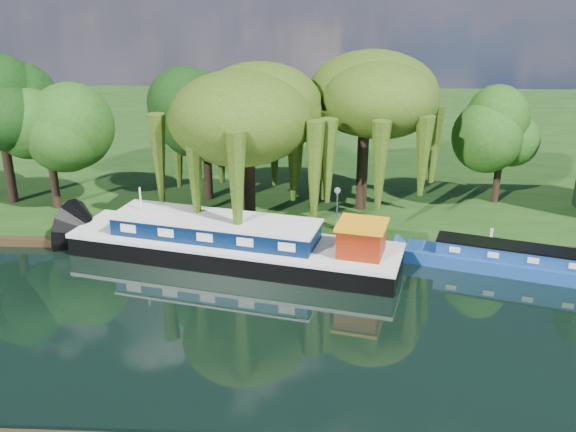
{
  "coord_description": "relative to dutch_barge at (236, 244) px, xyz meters",
  "views": [
    {
      "loc": [
        -0.65,
        -24.86,
        14.71
      ],
      "look_at": [
        -2.17,
        6.27,
        2.8
      ],
      "focal_mm": 40.0,
      "sensor_mm": 36.0,
      "label": 1
    }
  ],
  "objects": [
    {
      "name": "willow_left",
      "position": [
        0.26,
        4.93,
        5.98
      ],
      "size": [
        7.44,
        7.44,
        8.92
      ],
      "color": "black",
      "rests_on": "far_bank"
    },
    {
      "name": "lamppost",
      "position": [
        5.52,
        3.77,
        1.48
      ],
      "size": [
        0.36,
        0.36,
        2.56
      ],
      "color": "silver",
      "rests_on": "far_bank"
    },
    {
      "name": "red_dinghy",
      "position": [
        -3.0,
        0.24,
        -0.94
      ],
      "size": [
        3.12,
        2.52,
        0.57
      ],
      "primitive_type": "imported",
      "rotation": [
        0.0,
        0.0,
        1.35
      ],
      "color": "maroon",
      "rests_on": "ground"
    },
    {
      "name": "ground",
      "position": [
        5.02,
        -6.73,
        -0.94
      ],
      "size": [
        120.0,
        120.0,
        0.0
      ],
      "primitive_type": "plane",
      "color": "black"
    },
    {
      "name": "tree_far_right",
      "position": [
        16.11,
        9.08,
        4.05
      ],
      "size": [
        4.02,
        4.02,
        6.58
      ],
      "color": "black",
      "rests_on": "far_bank"
    },
    {
      "name": "far_bank",
      "position": [
        5.02,
        27.27,
        -0.72
      ],
      "size": [
        120.0,
        52.0,
        0.45
      ],
      "primitive_type": "cube",
      "color": "#14330E",
      "rests_on": "ground"
    },
    {
      "name": "dutch_barge",
      "position": [
        0.0,
        0.0,
        0.0
      ],
      "size": [
        18.49,
        8.16,
        3.81
      ],
      "rotation": [
        0.0,
        0.0,
        -0.24
      ],
      "color": "black",
      "rests_on": "ground"
    },
    {
      "name": "tree_far_mid",
      "position": [
        -2.91,
        8.77,
        4.99
      ],
      "size": [
        4.86,
        4.86,
        7.95
      ],
      "color": "black",
      "rests_on": "far_bank"
    },
    {
      "name": "narrowboat",
      "position": [
        14.57,
        -0.74,
        -0.37
      ],
      "size": [
        11.1,
        5.09,
        1.61
      ],
      "rotation": [
        0.0,
        0.0,
        -0.31
      ],
      "color": "navy",
      "rests_on": "ground"
    },
    {
      "name": "mooring_posts",
      "position": [
        4.52,
        1.67,
        0.01
      ],
      "size": [
        19.16,
        0.16,
        1.0
      ],
      "color": "silver",
      "rests_on": "far_bank"
    },
    {
      "name": "willow_right",
      "position": [
        7.15,
        7.34,
        6.02
      ],
      "size": [
        7.33,
        7.33,
        8.93
      ],
      "color": "black",
      "rests_on": "far_bank"
    },
    {
      "name": "tree_far_left",
      "position": [
        -12.45,
        6.64,
        4.73
      ],
      "size": [
        4.73,
        4.73,
        7.62
      ],
      "color": "black",
      "rests_on": "far_bank"
    }
  ]
}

